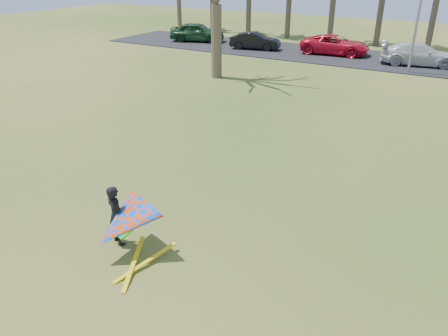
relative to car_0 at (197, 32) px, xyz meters
The scene contains 7 objects.
ground 29.69m from the car_0, 57.55° to the right, with size 100.00×100.00×0.00m, color #234E11.
parking_strip 15.94m from the car_0, ahead, with size 46.00×7.00×0.06m, color black.
car_0 is the anchor object (origin of this frame).
car_1 6.04m from the car_0, ahead, with size 1.37×3.93×1.30m, color black.
car_2 12.07m from the car_0, ahead, with size 2.33×5.05×1.40m, color red.
car_3 18.12m from the car_0, ahead, with size 2.02×4.97×1.44m, color silver.
kite_flyer 30.41m from the car_0, 60.31° to the right, with size 2.13×2.39×2.02m.
Camera 1 is at (5.64, -7.80, 6.50)m, focal length 35.00 mm.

